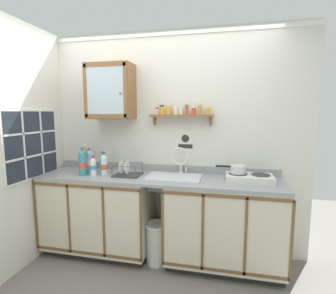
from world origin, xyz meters
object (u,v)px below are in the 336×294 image
bottle_juice_amber_1 (85,159)px  bottle_soda_green_4 (103,163)px  trash_bin (157,242)px  hot_plate_stove (249,178)px  bottle_water_clear_3 (104,165)px  saucepan (238,169)px  warning_sign (185,141)px  sink (175,178)px  bottle_detergent_teal_0 (82,163)px  bottle_opaque_white_5 (93,167)px  dish_rack (127,172)px  bottle_water_blue_2 (90,162)px  wall_cabinet (111,92)px

bottle_juice_amber_1 → bottle_soda_green_4: bearing=-4.2°
bottle_juice_amber_1 → trash_bin: (0.93, -0.19, -0.85)m
hot_plate_stove → bottle_water_clear_3: bottle_water_clear_3 is taller
hot_plate_stove → saucepan: saucepan is taller
hot_plate_stove → warning_sign: warning_sign is taller
sink → bottle_detergent_teal_0: same height
bottle_opaque_white_5 → dish_rack: size_ratio=0.76×
bottle_water_clear_3 → bottle_water_blue_2: bearing=165.6°
sink → saucepan: bearing=1.5°
trash_bin → bottle_water_clear_3: bearing=176.2°
bottle_water_clear_3 → bottle_soda_green_4: size_ratio=1.06×
bottle_soda_green_4 → sink: bearing=-2.8°
bottle_juice_amber_1 → bottle_soda_green_4: size_ratio=1.31×
sink → wall_cabinet: size_ratio=0.94×
bottle_detergent_teal_0 → trash_bin: bearing=0.9°
bottle_detergent_teal_0 → wall_cabinet: bearing=46.2°
bottle_water_clear_3 → warning_sign: warning_sign is taller
saucepan → bottle_soda_green_4: bearing=179.1°
trash_bin → bottle_opaque_white_5: bearing=179.8°
sink → saucepan: sink is taller
sink → bottle_detergent_teal_0: size_ratio=1.86×
sink → wall_cabinet: wall_cabinet is taller
bottle_water_blue_2 → warning_sign: (1.05, 0.29, 0.23)m
hot_plate_stove → bottle_juice_amber_1: bearing=178.1°
wall_cabinet → bottle_water_clear_3: bearing=-92.9°
bottle_opaque_white_5 → warning_sign: (0.96, 0.38, 0.26)m
bottle_juice_amber_1 → bottle_opaque_white_5: bottle_juice_amber_1 is taller
bottle_water_clear_3 → bottle_opaque_white_5: size_ratio=1.17×
hot_plate_stove → trash_bin: (-0.93, -0.13, -0.74)m
bottle_water_clear_3 → sink: bearing=6.6°
sink → bottle_water_blue_2: sink is taller
dish_rack → wall_cabinet: wall_cabinet is taller
bottle_water_blue_2 → bottle_water_clear_3: (0.20, -0.05, -0.02)m
saucepan → trash_bin: (-0.82, -0.15, -0.82)m
bottle_water_clear_3 → bottle_soda_green_4: bearing=121.0°
saucepan → dish_rack: 1.19m
bottle_water_clear_3 → dish_rack: 0.26m
bottle_water_clear_3 → bottle_opaque_white_5: (-0.11, -0.04, -0.02)m
saucepan → bottle_opaque_white_5: (-1.54, -0.15, -0.02)m
bottle_soda_green_4 → saucepan: bearing=-0.9°
bottle_opaque_white_5 → sink: bearing=8.2°
bottle_soda_green_4 → bottle_juice_amber_1: bearing=175.8°
saucepan → trash_bin: 1.17m
bottle_opaque_white_5 → dish_rack: bearing=13.4°
sink → hot_plate_stove: size_ratio=1.25×
wall_cabinet → dish_rack: bearing=-32.6°
hot_plate_stove → saucepan: 0.14m
warning_sign → bottle_juice_amber_1: bearing=-170.9°
warning_sign → dish_rack: bearing=-154.3°
saucepan → bottle_water_blue_2: 1.63m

